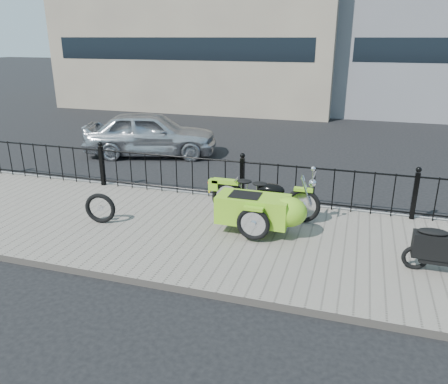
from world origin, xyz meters
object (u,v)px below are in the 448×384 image
(spare_tire, at_px, (100,208))
(sedan_car, at_px, (151,134))
(scooter, at_px, (448,250))
(motorcycle_sidecar, at_px, (264,207))

(spare_tire, distance_m, sedan_car, 5.60)
(sedan_car, bearing_deg, spare_tire, -179.70)
(scooter, height_order, sedan_car, sedan_car)
(sedan_car, bearing_deg, motorcycle_sidecar, -151.73)
(motorcycle_sidecar, distance_m, spare_tire, 3.15)
(motorcycle_sidecar, xyz_separation_m, sedan_car, (-4.66, 4.78, 0.10))
(spare_tire, xyz_separation_m, sedan_car, (-1.57, 5.36, 0.27))
(motorcycle_sidecar, relative_size, spare_tire, 3.76)
(motorcycle_sidecar, height_order, spare_tire, motorcycle_sidecar)
(scooter, relative_size, spare_tire, 2.42)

